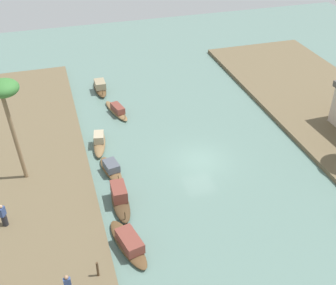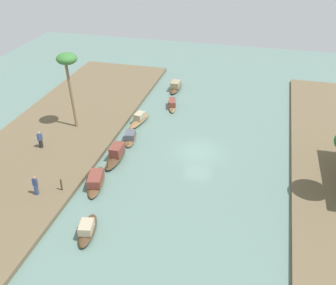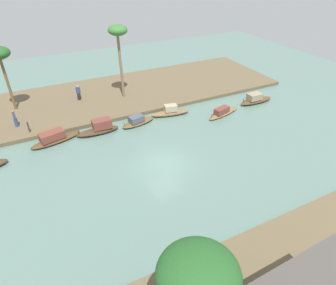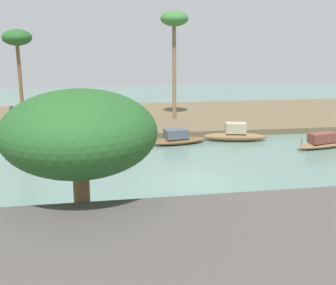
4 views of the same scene
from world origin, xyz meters
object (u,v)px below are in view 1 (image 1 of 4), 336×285
(sampan_midstream, at_px, (117,110))
(sampan_open_hull, at_px, (111,168))
(sampan_downstream_large, at_px, (100,87))
(mooring_post, at_px, (98,269))
(sampan_foreground, at_px, (129,243))
(sampan_with_red_awning, at_px, (120,199))
(sampan_near_left_bank, at_px, (99,142))
(person_by_mooring, at_px, (4,216))
(palm_tree_left_near, at_px, (5,94))

(sampan_midstream, bearing_deg, sampan_open_hull, -28.04)
(sampan_downstream_large, xyz_separation_m, mooring_post, (23.59, -3.89, 0.48))
(sampan_open_hull, distance_m, mooring_post, 10.11)
(sampan_downstream_large, bearing_deg, sampan_foreground, -4.46)
(mooring_post, bearing_deg, sampan_with_red_awning, 157.68)
(sampan_foreground, bearing_deg, sampan_midstream, 158.33)
(mooring_post, bearing_deg, sampan_open_hull, 165.62)
(sampan_near_left_bank, xyz_separation_m, sampan_with_red_awning, (7.62, 0.22, 0.11))
(person_by_mooring, bearing_deg, sampan_open_hull, 147.84)
(sampan_downstream_large, relative_size, sampan_open_hull, 1.15)
(sampan_with_red_awning, bearing_deg, sampan_downstream_large, 176.48)
(sampan_midstream, relative_size, sampan_open_hull, 1.20)
(sampan_midstream, xyz_separation_m, mooring_post, (18.57, -4.65, 0.58))
(sampan_with_red_awning, relative_size, mooring_post, 3.80)
(sampan_downstream_large, relative_size, mooring_post, 4.00)
(sampan_foreground, distance_m, sampan_downstream_large, 21.76)
(sampan_near_left_bank, bearing_deg, sampan_downstream_large, -179.05)
(sampan_downstream_large, relative_size, person_by_mooring, 2.52)
(sampan_near_left_bank, bearing_deg, mooring_post, 1.10)
(sampan_near_left_bank, relative_size, palm_tree_left_near, 0.54)
(sampan_open_hull, bearing_deg, sampan_foreground, -13.23)
(person_by_mooring, distance_m, palm_tree_left_near, 7.93)
(sampan_downstream_large, bearing_deg, sampan_near_left_bank, -9.39)
(person_by_mooring, bearing_deg, sampan_foreground, 92.11)
(sampan_foreground, xyz_separation_m, mooring_post, (1.90, -2.18, 0.50))
(sampan_open_hull, xyz_separation_m, person_by_mooring, (4.05, -7.62, 0.77))
(person_by_mooring, relative_size, mooring_post, 1.59)
(person_by_mooring, xyz_separation_m, palm_tree_left_near, (-4.82, 1.24, 6.17))
(sampan_downstream_large, distance_m, palm_tree_left_near, 16.66)
(sampan_downstream_large, bearing_deg, sampan_with_red_awning, -4.62)
(sampan_near_left_bank, distance_m, palm_tree_left_near, 9.68)
(sampan_with_red_awning, bearing_deg, sampan_open_hull, -179.78)
(sampan_midstream, height_order, sampan_downstream_large, sampan_downstream_large)
(palm_tree_left_near, bearing_deg, person_by_mooring, -14.41)
(sampan_midstream, distance_m, person_by_mooring, 16.15)
(sampan_open_hull, height_order, palm_tree_left_near, palm_tree_left_near)
(sampan_midstream, distance_m, sampan_foreground, 16.85)
(sampan_midstream, xyz_separation_m, sampan_foreground, (16.67, -2.48, 0.09))
(sampan_with_red_awning, distance_m, palm_tree_left_near, 10.34)
(sampan_with_red_awning, bearing_deg, sampan_midstream, 171.23)
(sampan_midstream, relative_size, mooring_post, 4.18)
(sampan_midstream, bearing_deg, sampan_near_left_bank, -40.28)
(sampan_midstream, xyz_separation_m, person_by_mooring, (12.84, -9.76, 0.79))
(mooring_post, bearing_deg, sampan_foreground, 131.11)
(sampan_foreground, xyz_separation_m, sampan_near_left_bank, (-11.68, 0.05, -0.02))
(sampan_open_hull, bearing_deg, person_by_mooring, -72.80)
(sampan_foreground, xyz_separation_m, sampan_downstream_large, (-21.69, 1.71, 0.02))
(palm_tree_left_near, bearing_deg, sampan_downstream_large, 149.26)
(sampan_midstream, distance_m, palm_tree_left_near, 13.62)
(sampan_near_left_bank, bearing_deg, sampan_midstream, 164.43)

